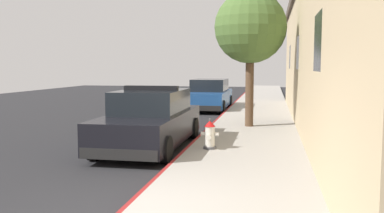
# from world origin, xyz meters

# --- Properties ---
(ground_plane) EXTENTS (30.15, 60.00, 0.20)m
(ground_plane) POSITION_xyz_m (-4.57, 10.00, -0.10)
(ground_plane) COLOR #232326
(sidewalk_pavement) EXTENTS (2.86, 60.00, 0.16)m
(sidewalk_pavement) POSITION_xyz_m (1.43, 10.00, 0.08)
(sidewalk_pavement) COLOR #9E9991
(sidewalk_pavement) RESTS_ON ground
(curb_painted_edge) EXTENTS (0.08, 60.00, 0.16)m
(curb_painted_edge) POSITION_xyz_m (-0.04, 10.00, 0.08)
(curb_painted_edge) COLOR maroon
(curb_painted_edge) RESTS_ON ground
(police_cruiser) EXTENTS (1.94, 4.84, 1.68)m
(police_cruiser) POSITION_xyz_m (-1.17, 5.31, 0.74)
(police_cruiser) COLOR black
(police_cruiser) RESTS_ON ground
(parked_car_silver_ahead) EXTENTS (1.94, 4.84, 1.56)m
(parked_car_silver_ahead) POSITION_xyz_m (-1.07, 15.41, 0.74)
(parked_car_silver_ahead) COLOR navy
(parked_car_silver_ahead) RESTS_ON ground
(fire_hydrant) EXTENTS (0.44, 0.40, 0.76)m
(fire_hydrant) POSITION_xyz_m (0.54, 4.67, 0.51)
(fire_hydrant) COLOR #4C4C51
(fire_hydrant) RESTS_ON sidewalk_pavement
(street_tree) EXTENTS (2.42, 2.42, 4.56)m
(street_tree) POSITION_xyz_m (1.29, 8.82, 3.48)
(street_tree) COLOR brown
(street_tree) RESTS_ON sidewalk_pavement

